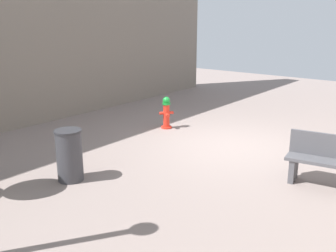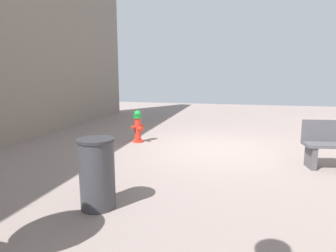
% 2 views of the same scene
% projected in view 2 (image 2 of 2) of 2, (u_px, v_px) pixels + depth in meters
% --- Properties ---
extents(ground_plane, '(23.40, 23.40, 0.00)m').
position_uv_depth(ground_plane, '(215.00, 149.00, 7.22)').
color(ground_plane, gray).
extents(fire_hydrant, '(0.36, 0.36, 0.89)m').
position_uv_depth(fire_hydrant, '(138.00, 126.00, 7.88)').
color(fire_hydrant, red).
rests_on(fire_hydrant, ground_plane).
extents(trash_bin, '(0.51, 0.51, 0.99)m').
position_uv_depth(trash_bin, '(97.00, 173.00, 3.93)').
color(trash_bin, '#38383D').
rests_on(trash_bin, ground_plane).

